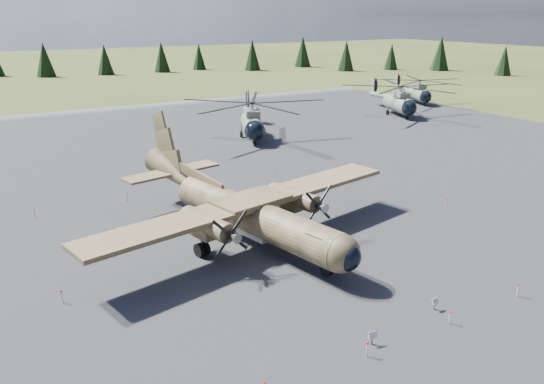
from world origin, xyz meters
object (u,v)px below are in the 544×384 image
helicopter_near (252,112)px  helicopter_mid (399,94)px  helicopter_far (418,86)px  transport_plane (243,207)px

helicopter_near → helicopter_mid: size_ratio=1.06×
helicopter_far → helicopter_near: bearing=-145.4°
helicopter_far → transport_plane: bearing=-125.4°
transport_plane → helicopter_far: (59.52, 41.13, 0.66)m
helicopter_near → helicopter_mid: (30.07, 3.06, -0.08)m
helicopter_near → helicopter_far: bearing=38.3°
helicopter_near → helicopter_mid: bearing=29.5°
helicopter_near → helicopter_mid: helicopter_near is taller
helicopter_near → helicopter_far: (42.49, 11.08, -0.47)m
helicopter_near → helicopter_far: size_ratio=1.18×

